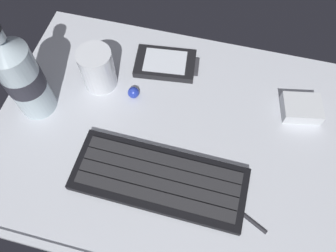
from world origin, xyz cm
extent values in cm
cube|color=silver|center=(0.00, 0.00, -1.00)|extent=(64.00, 48.00, 2.00)
cube|color=black|center=(0.77, -8.95, 0.70)|extent=(29.15, 11.41, 1.40)
cube|color=#28282B|center=(0.82, -5.65, 1.55)|extent=(26.71, 2.38, 0.30)
cube|color=#28282B|center=(0.79, -7.85, 1.55)|extent=(26.71, 2.38, 0.30)
cube|color=#28282B|center=(0.76, -10.05, 1.55)|extent=(26.71, 2.38, 0.30)
cube|color=#28282B|center=(0.72, -12.25, 1.55)|extent=(26.71, 2.38, 0.30)
cube|color=black|center=(-4.37, 14.98, 0.70)|extent=(12.80, 8.94, 1.40)
cube|color=silver|center=(-4.37, 14.98, 1.45)|extent=(9.03, 6.86, 0.10)
cube|color=#333338|center=(1.99, 15.72, 0.70)|extent=(1.24, 3.87, 1.12)
cylinder|color=silver|center=(-15.60, 7.89, 4.25)|extent=(6.40, 6.40, 8.50)
cylinder|color=brown|center=(-15.60, 7.89, 3.26)|extent=(5.50, 5.50, 6.12)
cylinder|color=silver|center=(-25.22, 0.22, 7.50)|extent=(6.60, 6.60, 15.00)
cone|color=silver|center=(-25.22, 0.22, 16.40)|extent=(6.60, 6.60, 2.80)
cylinder|color=#2D2D38|center=(-25.22, 0.22, 8.25)|extent=(6.73, 6.73, 3.80)
cube|color=silver|center=(22.83, 10.66, 1.20)|extent=(7.93, 6.82, 2.40)
sphere|color=#2338B2|center=(-8.41, 6.40, 1.10)|extent=(2.20, 2.20, 2.20)
cylinder|color=#26262B|center=(15.00, -11.00, 0.35)|extent=(8.82, 4.85, 0.70)
camera|label=1|loc=(6.70, -26.55, 53.91)|focal=35.61mm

